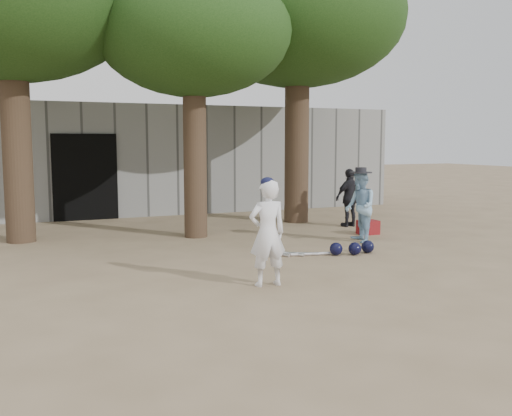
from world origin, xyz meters
name	(u,v)px	position (x,y,z in m)	size (l,w,h in m)	color
ground	(245,285)	(0.00, 0.00, 0.00)	(70.00, 70.00, 0.00)	#937C5E
boy_player	(267,233)	(0.27, -0.15, 0.74)	(0.54, 0.35, 1.48)	white
spectator_blue	(360,207)	(3.41, 2.28, 0.71)	(0.69, 0.54, 1.42)	#88B3D3
spectator_dark	(350,198)	(4.39, 4.17, 0.68)	(0.80, 0.33, 1.37)	black
red_bag	(368,227)	(4.13, 3.04, 0.15)	(0.42, 0.32, 0.30)	maroon
back_building	(115,158)	(0.00, 10.33, 1.50)	(16.00, 5.24, 3.00)	gray
helmet_row	(353,248)	(2.59, 1.25, 0.11)	(0.87, 0.34, 0.23)	black
bat_pile	(292,253)	(1.57, 1.64, 0.03)	(1.06, 0.81, 0.06)	silver
tree_row	(188,16)	(0.74, 5.02, 4.69)	(11.40, 5.80, 6.69)	brown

